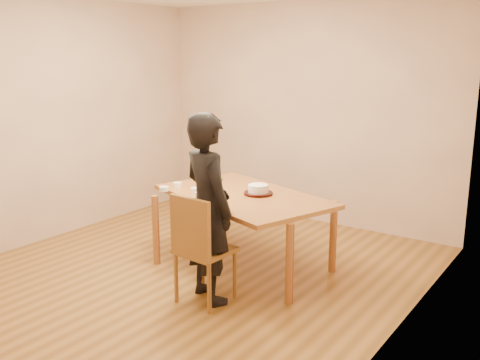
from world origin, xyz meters
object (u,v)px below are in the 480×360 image
Objects in this scene: dining_table at (243,196)px; cake at (258,189)px; dining_chair at (205,250)px; cake_plate at (258,193)px; person at (208,208)px.

cake reaches higher than dining_table.
dining_table is 4.09× the size of dining_chair.
person reaches higher than cake_plate.
person is at bearing -88.34° from cake.
person reaches higher than cake.
person is at bearing -60.19° from dining_table.
cake is at bearing 48.86° from dining_table.
dining_chair is 0.26× the size of person.
cake is at bearing -65.18° from person.
cake reaches higher than cake_plate.
dining_table is 6.07× the size of cake_plate.
dining_chair is 0.92m from cake.
cake is (0.13, 0.08, 0.07)m from dining_table.
cake is (-0.02, 0.85, 0.35)m from dining_chair.
cake_plate is 1.42× the size of cake.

